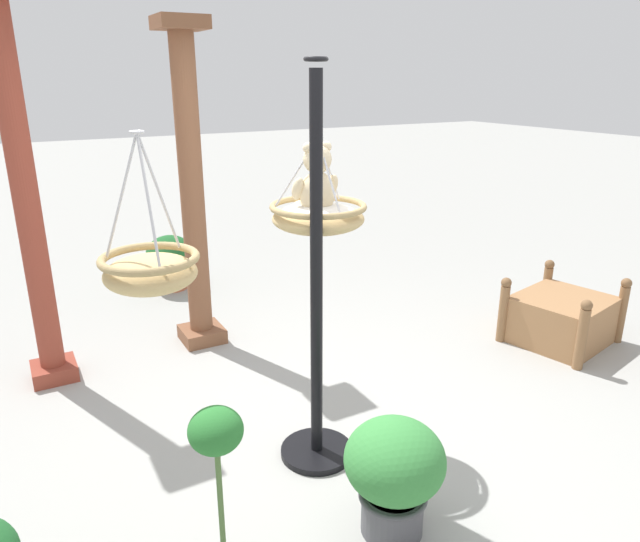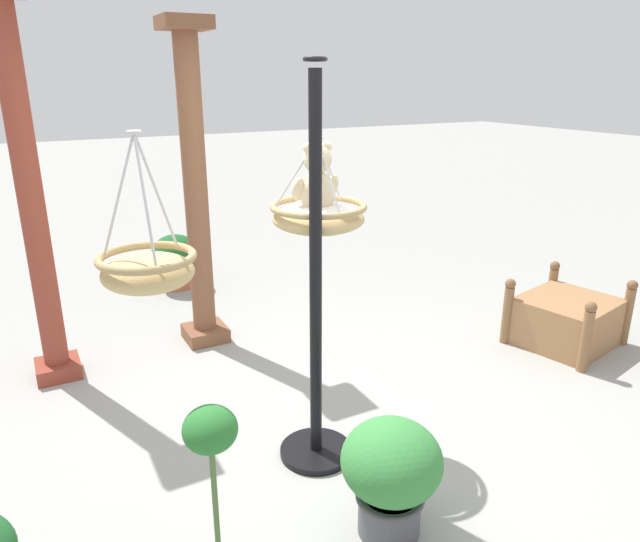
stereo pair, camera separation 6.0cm
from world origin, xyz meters
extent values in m
plane|color=#9E9E99|center=(0.00, 0.00, 0.00)|extent=(40.00, 40.00, 0.00)
cylinder|color=black|center=(-0.11, -0.13, 1.12)|extent=(0.07, 0.07, 2.24)
cylinder|color=black|center=(-0.11, -0.13, 0.02)|extent=(0.44, 0.44, 0.04)
torus|color=black|center=(-0.11, -0.13, 2.28)|extent=(0.12, 0.12, 0.02)
ellipsoid|color=tan|center=(0.04, 0.12, 1.41)|extent=(0.54, 0.54, 0.16)
torus|color=tan|center=(0.04, 0.12, 1.48)|extent=(0.57, 0.57, 0.04)
ellipsoid|color=silver|center=(0.04, 0.12, 1.43)|extent=(0.48, 0.48, 0.13)
cylinder|color=#B7B7BC|center=(0.15, 0.18, 1.68)|extent=(0.23, 0.14, 0.40)
cylinder|color=#B7B7BC|center=(-0.06, 0.18, 1.68)|extent=(0.23, 0.14, 0.40)
cylinder|color=#B7B7BC|center=(0.04, -0.01, 1.68)|extent=(0.01, 0.26, 0.40)
torus|color=#B7B7BC|center=(0.04, 0.12, 1.87)|extent=(0.06, 0.06, 0.01)
ellipsoid|color=beige|center=(0.04, 0.13, 1.56)|extent=(0.21, 0.18, 0.25)
sphere|color=beige|center=(0.04, 0.13, 1.75)|extent=(0.20, 0.20, 0.16)
ellipsoid|color=beige|center=(0.04, 0.19, 1.74)|extent=(0.09, 0.08, 0.05)
sphere|color=black|center=(0.04, 0.21, 1.74)|extent=(0.02, 0.02, 0.02)
sphere|color=beige|center=(-0.01, 0.13, 1.82)|extent=(0.06, 0.06, 0.06)
sphere|color=beige|center=(0.10, 0.13, 1.82)|extent=(0.06, 0.06, 0.06)
ellipsoid|color=beige|center=(-0.07, 0.15, 1.59)|extent=(0.07, 0.12, 0.16)
ellipsoid|color=beige|center=(0.16, 0.15, 1.59)|extent=(0.07, 0.12, 0.16)
ellipsoid|color=beige|center=(-0.01, 0.22, 1.46)|extent=(0.08, 0.15, 0.08)
ellipsoid|color=beige|center=(0.10, 0.22, 1.46)|extent=(0.08, 0.15, 0.08)
ellipsoid|color=tan|center=(-1.04, -0.34, 1.39)|extent=(0.40, 0.40, 0.16)
torus|color=tan|center=(-1.04, -0.34, 1.46)|extent=(0.43, 0.43, 0.04)
cylinder|color=#B7B7BC|center=(-0.96, -0.30, 1.72)|extent=(0.18, 0.11, 0.53)
cylinder|color=#B7B7BC|center=(-1.12, -0.30, 1.72)|extent=(0.18, 0.11, 0.53)
cylinder|color=#B7B7BC|center=(-1.04, -0.43, 1.72)|extent=(0.01, 0.20, 0.53)
torus|color=#B7B7BC|center=(-1.04, -0.34, 1.99)|extent=(0.06, 0.06, 0.01)
cylinder|color=brown|center=(-0.21, 1.76, 1.26)|extent=(0.19, 0.19, 2.52)
cube|color=brown|center=(-0.21, 1.76, 0.06)|extent=(0.35, 0.35, 0.12)
cube|color=brown|center=(-0.21, 1.76, 2.57)|extent=(0.37, 0.37, 0.10)
cylinder|color=brown|center=(-1.41, 1.67, 1.34)|extent=(0.18, 0.18, 2.67)
cube|color=brown|center=(-1.41, 1.67, 0.06)|extent=(0.32, 0.32, 0.12)
cube|color=#9E7047|center=(2.51, 0.23, 0.20)|extent=(0.88, 0.83, 0.41)
cube|color=#382819|center=(2.51, 0.23, 0.38)|extent=(0.77, 0.73, 0.06)
cylinder|color=brown|center=(2.07, 0.49, 0.25)|extent=(0.08, 0.08, 0.51)
cylinder|color=brown|center=(2.79, 0.65, 0.25)|extent=(0.08, 0.08, 0.51)
cylinder|color=brown|center=(2.22, -0.18, 0.25)|extent=(0.08, 0.08, 0.51)
cylinder|color=brown|center=(2.94, -0.02, 0.25)|extent=(0.08, 0.08, 0.51)
sphere|color=brown|center=(2.07, 0.49, 0.54)|extent=(0.09, 0.09, 0.09)
sphere|color=brown|center=(2.79, 0.65, 0.54)|extent=(0.09, 0.09, 0.09)
sphere|color=brown|center=(2.22, -0.18, 0.54)|extent=(0.09, 0.09, 0.09)
sphere|color=brown|center=(2.94, -0.02, 0.54)|extent=(0.09, 0.09, 0.09)
cylinder|color=#4C6B38|center=(-0.96, -0.86, 0.47)|extent=(0.02, 0.02, 0.62)
ellipsoid|color=#28702D|center=(-0.96, -0.86, 0.87)|extent=(0.22, 0.22, 0.19)
cylinder|color=#4C4C51|center=(-0.07, -0.87, 0.11)|extent=(0.31, 0.31, 0.22)
torus|color=#444449|center=(-0.07, -0.87, 0.21)|extent=(0.35, 0.35, 0.03)
cylinder|color=#382819|center=(-0.07, -0.87, 0.21)|extent=(0.28, 0.28, 0.03)
ellipsoid|color=#38843D|center=(-0.07, -0.87, 0.42)|extent=(0.50, 0.50, 0.40)
cylinder|color=#BC6042|center=(-0.07, 3.19, 0.09)|extent=(0.32, 0.32, 0.18)
torus|color=#A9573B|center=(-0.07, 3.19, 0.17)|extent=(0.36, 0.36, 0.03)
cylinder|color=#382819|center=(-0.07, 3.19, 0.17)|extent=(0.28, 0.28, 0.03)
ellipsoid|color=#1E5B28|center=(-0.07, 3.19, 0.39)|extent=(0.50, 0.50, 0.41)
camera|label=1|loc=(-1.55, -2.77, 2.20)|focal=32.49mm
camera|label=2|loc=(-1.50, -2.79, 2.20)|focal=32.49mm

